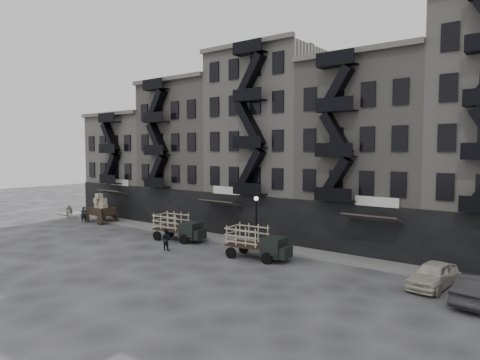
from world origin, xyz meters
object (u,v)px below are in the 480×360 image
Objects in this scene: stake_truck_west at (178,225)px; stake_truck_east at (257,240)px; horse at (68,212)px; car_east at (433,275)px; pedestrian_mid at (166,239)px; wagon at (100,206)px; pedestrian_west at (84,215)px.

stake_truck_east reaches higher than stake_truck_west.
horse is at bearing 171.85° from stake_truck_west.
pedestrian_mid is at bearing -164.21° from car_east.
stake_truck_east is (23.02, -2.35, -0.44)m from wagon.
wagon reaches higher than pedestrian_west.
car_east is at bearing -7.32° from stake_truck_west.
stake_truck_west is 3.71m from pedestrian_mid.
wagon is 13.90m from stake_truck_west.
stake_truck_east is 7.66m from pedestrian_mid.
stake_truck_east is 24.38m from pedestrian_west.
pedestrian_west is 17.36m from pedestrian_mid.
car_east is at bearing -77.39° from horse.
wagon reaches higher than stake_truck_east.
pedestrian_mid reaches higher than car_east.
horse is 0.48× the size of car_east.
stake_truck_east is at bearing -1.06° from wagon.
horse is 0.43× the size of stake_truck_west.
stake_truck_west is 15.16m from pedestrian_west.
pedestrian_west is (3.44, -0.11, -0.02)m from horse.
horse is 5.00m from wagon.
stake_truck_west is at bearing -173.51° from car_east.
stake_truck_east reaches higher than car_east.
wagon is (4.77, 1.16, 0.93)m from horse.
horse is at bearing -16.83° from pedestrian_mid.
pedestrian_west is at bearing 171.79° from stake_truck_east.
horse is 27.82m from stake_truck_east.
car_east is (11.95, 0.92, -0.63)m from stake_truck_east.
wagon is at bearing -63.36° from horse.
pedestrian_west is at bearing 172.08° from stake_truck_west.
horse is at bearing -161.58° from wagon.
stake_truck_west is 2.84× the size of pedestrian_west.
stake_truck_west reaches higher than pedestrian_west.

